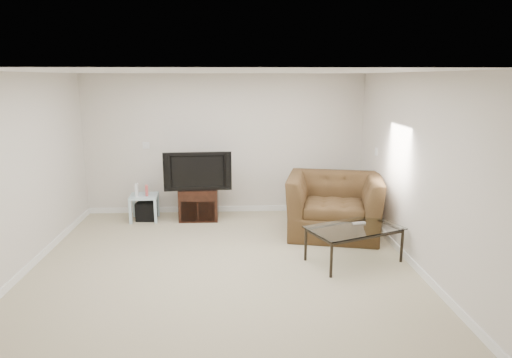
{
  "coord_description": "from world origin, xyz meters",
  "views": [
    {
      "loc": [
        0.16,
        -5.65,
        2.44
      ],
      "look_at": [
        0.5,
        1.2,
        0.9
      ],
      "focal_mm": 32.0,
      "sensor_mm": 36.0,
      "label": 1
    }
  ],
  "objects_px": {
    "tv_stand": "(199,204)",
    "television": "(198,170)",
    "subwoofer": "(146,211)",
    "coffee_table": "(354,244)",
    "recliner": "(334,195)",
    "side_table": "(144,208)"
  },
  "relations": [
    {
      "from": "subwoofer",
      "to": "recliner",
      "type": "relative_size",
      "value": 0.22
    },
    {
      "from": "television",
      "to": "side_table",
      "type": "height_order",
      "value": "television"
    },
    {
      "from": "tv_stand",
      "to": "coffee_table",
      "type": "bearing_deg",
      "value": -41.53
    },
    {
      "from": "subwoofer",
      "to": "recliner",
      "type": "bearing_deg",
      "value": -15.66
    },
    {
      "from": "subwoofer",
      "to": "coffee_table",
      "type": "xyz_separation_m",
      "value": [
        3.13,
        -2.01,
        0.08
      ]
    },
    {
      "from": "side_table",
      "to": "coffee_table",
      "type": "distance_m",
      "value": 3.73
    },
    {
      "from": "tv_stand",
      "to": "television",
      "type": "xyz_separation_m",
      "value": [
        -0.0,
        -0.03,
        0.61
      ]
    },
    {
      "from": "tv_stand",
      "to": "subwoofer",
      "type": "bearing_deg",
      "value": 179.06
    },
    {
      "from": "recliner",
      "to": "coffee_table",
      "type": "xyz_separation_m",
      "value": [
        0.03,
        -1.14,
        -0.39
      ]
    },
    {
      "from": "tv_stand",
      "to": "coffee_table",
      "type": "relative_size",
      "value": 0.55
    },
    {
      "from": "tv_stand",
      "to": "recliner",
      "type": "height_order",
      "value": "recliner"
    },
    {
      "from": "television",
      "to": "coffee_table",
      "type": "relative_size",
      "value": 0.87
    },
    {
      "from": "tv_stand",
      "to": "side_table",
      "type": "height_order",
      "value": "tv_stand"
    },
    {
      "from": "tv_stand",
      "to": "recliner",
      "type": "relative_size",
      "value": 0.46
    },
    {
      "from": "side_table",
      "to": "tv_stand",
      "type": "bearing_deg",
      "value": 0.0
    },
    {
      "from": "tv_stand",
      "to": "television",
      "type": "distance_m",
      "value": 0.61
    },
    {
      "from": "tv_stand",
      "to": "subwoofer",
      "type": "relative_size",
      "value": 2.1
    },
    {
      "from": "recliner",
      "to": "coffee_table",
      "type": "distance_m",
      "value": 1.2
    },
    {
      "from": "television",
      "to": "tv_stand",
      "type": "bearing_deg",
      "value": 86.2
    },
    {
      "from": "tv_stand",
      "to": "side_table",
      "type": "distance_m",
      "value": 0.94
    },
    {
      "from": "tv_stand",
      "to": "subwoofer",
      "type": "distance_m",
      "value": 0.92
    },
    {
      "from": "side_table",
      "to": "coffee_table",
      "type": "relative_size",
      "value": 0.38
    }
  ]
}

